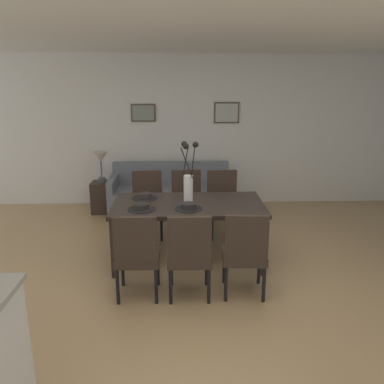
# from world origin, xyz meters

# --- Properties ---
(ground_plane) EXTENTS (9.00, 9.00, 0.00)m
(ground_plane) POSITION_xyz_m (0.00, 0.00, 0.00)
(ground_plane) COLOR tan
(back_wall_panel) EXTENTS (9.00, 0.10, 2.60)m
(back_wall_panel) POSITION_xyz_m (0.00, 3.25, 1.30)
(back_wall_panel) COLOR silver
(back_wall_panel) RESTS_ON ground
(ceiling_panel) EXTENTS (9.00, 7.20, 0.08)m
(ceiling_panel) POSITION_xyz_m (0.00, 0.40, 2.64)
(ceiling_panel) COLOR white
(dining_table) EXTENTS (1.80, 0.97, 0.74)m
(dining_table) POSITION_xyz_m (-0.15, 0.77, 0.67)
(dining_table) COLOR black
(dining_table) RESTS_ON ground
(dining_chair_near_left) EXTENTS (0.44, 0.44, 0.92)m
(dining_chair_near_left) POSITION_xyz_m (-0.68, -0.12, 0.51)
(dining_chair_near_left) COLOR #33261E
(dining_chair_near_left) RESTS_ON ground
(dining_chair_near_right) EXTENTS (0.46, 0.46, 0.92)m
(dining_chair_near_right) POSITION_xyz_m (-0.71, 1.64, 0.51)
(dining_chair_near_right) COLOR #33261E
(dining_chair_near_right) RESTS_ON ground
(dining_chair_far_left) EXTENTS (0.44, 0.44, 0.92)m
(dining_chair_far_left) POSITION_xyz_m (-0.16, -0.14, 0.51)
(dining_chair_far_left) COLOR #33261E
(dining_chair_far_left) RESTS_ON ground
(dining_chair_far_right) EXTENTS (0.47, 0.47, 0.92)m
(dining_chair_far_right) POSITION_xyz_m (-0.15, 1.66, 0.51)
(dining_chair_far_right) COLOR #33261E
(dining_chair_far_right) RESTS_ON ground
(dining_chair_mid_left) EXTENTS (0.47, 0.47, 0.92)m
(dining_chair_mid_left) POSITION_xyz_m (0.40, -0.11, 0.51)
(dining_chair_mid_left) COLOR #33261E
(dining_chair_mid_left) RESTS_ON ground
(dining_chair_mid_right) EXTENTS (0.47, 0.47, 0.92)m
(dining_chair_mid_right) POSITION_xyz_m (0.37, 1.64, 0.51)
(dining_chair_mid_right) COLOR #33261E
(dining_chair_mid_right) RESTS_ON ground
(centerpiece_vase) EXTENTS (0.21, 0.23, 0.73)m
(centerpiece_vase) POSITION_xyz_m (-0.15, 0.77, 1.02)
(centerpiece_vase) COLOR white
(centerpiece_vase) RESTS_ON dining_table
(placemat_near_left) EXTENTS (0.32, 0.32, 0.01)m
(placemat_near_left) POSITION_xyz_m (-0.69, 0.55, 0.74)
(placemat_near_left) COLOR black
(placemat_near_left) RESTS_ON dining_table
(bowl_near_left) EXTENTS (0.17, 0.17, 0.07)m
(bowl_near_left) POSITION_xyz_m (-0.69, 0.55, 0.78)
(bowl_near_left) COLOR #2D2826
(bowl_near_left) RESTS_ON dining_table
(placemat_near_right) EXTENTS (0.32, 0.32, 0.01)m
(placemat_near_right) POSITION_xyz_m (-0.69, 0.98, 0.74)
(placemat_near_right) COLOR black
(placemat_near_right) RESTS_ON dining_table
(bowl_near_right) EXTENTS (0.17, 0.17, 0.07)m
(bowl_near_right) POSITION_xyz_m (-0.69, 0.98, 0.78)
(bowl_near_right) COLOR #2D2826
(bowl_near_right) RESTS_ON dining_table
(placemat_far_left) EXTENTS (0.32, 0.32, 0.01)m
(placemat_far_left) POSITION_xyz_m (-0.15, 0.55, 0.74)
(placemat_far_left) COLOR black
(placemat_far_left) RESTS_ON dining_table
(bowl_far_left) EXTENTS (0.17, 0.17, 0.07)m
(bowl_far_left) POSITION_xyz_m (-0.15, 0.55, 0.78)
(bowl_far_left) COLOR #2D2826
(bowl_far_left) RESTS_ON dining_table
(sofa) EXTENTS (1.99, 0.84, 0.80)m
(sofa) POSITION_xyz_m (-0.40, 2.68, 0.28)
(sofa) COLOR slate
(sofa) RESTS_ON ground
(side_table) EXTENTS (0.36, 0.36, 0.52)m
(side_table) POSITION_xyz_m (-1.55, 2.71, 0.26)
(side_table) COLOR #33261E
(side_table) RESTS_ON ground
(table_lamp) EXTENTS (0.22, 0.22, 0.51)m
(table_lamp) POSITION_xyz_m (-1.55, 2.71, 0.89)
(table_lamp) COLOR #4C4C51
(table_lamp) RESTS_ON side_table
(framed_picture_left) EXTENTS (0.42, 0.03, 0.30)m
(framed_picture_left) POSITION_xyz_m (-0.86, 3.18, 1.62)
(framed_picture_left) COLOR #473828
(framed_picture_center) EXTENTS (0.43, 0.03, 0.36)m
(framed_picture_center) POSITION_xyz_m (0.57, 3.18, 1.62)
(framed_picture_center) COLOR #473828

